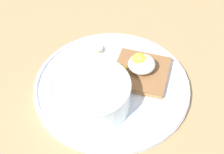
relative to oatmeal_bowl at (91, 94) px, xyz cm
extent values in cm
cube|color=#9B7952|center=(3.77, 4.53, -4.71)|extent=(120.00, 120.00, 2.00)
cylinder|color=white|center=(3.77, 4.53, -3.21)|extent=(29.45, 29.45, 1.00)
torus|color=white|center=(3.77, 4.53, -2.41)|extent=(29.25, 29.25, 0.60)
cylinder|color=white|center=(0.00, 0.00, -0.12)|extent=(13.71, 13.71, 5.18)
torus|color=white|center=(0.00, 0.00, 2.47)|extent=(13.91, 13.91, 0.60)
cylinder|color=#D0B78D|center=(0.00, 0.00, -0.62)|extent=(12.31, 12.31, 3.77)
ellipsoid|color=#D0B78D|center=(0.00, 0.00, 1.07)|extent=(11.69, 11.69, 1.20)
ellipsoid|color=beige|center=(1.58, -1.83, 1.47)|extent=(2.14, 1.66, 0.81)
ellipsoid|color=tan|center=(1.26, -1.34, 1.37)|extent=(1.10, 1.52, 0.60)
ellipsoid|color=#CDB68E|center=(-3.29, 0.55, 1.37)|extent=(1.65, 1.58, 0.60)
ellipsoid|color=#94654D|center=(0.29, -0.44, 1.31)|extent=(0.92, 1.26, 0.50)
cube|color=brown|center=(9.42, 6.81, -1.56)|extent=(13.08, 13.08, 0.30)
cube|color=#AC7244|center=(9.42, 6.81, -2.08)|extent=(12.82, 12.82, 1.25)
ellipsoid|color=white|center=(9.42, 6.81, 0.19)|extent=(5.16, 4.75, 3.30)
sphere|color=yellow|center=(8.90, 6.93, 1.09)|extent=(2.84, 2.84, 2.84)
ellipsoid|color=yellow|center=(5.45, 7.71, -1.26)|extent=(3.16, 1.82, 0.36)
cylinder|color=beige|center=(1.07, 10.49, -2.02)|extent=(3.77, 3.83, 1.51)
cylinder|color=tan|center=(1.07, 10.49, -1.42)|extent=(0.67, 0.68, 0.18)
cylinder|color=#F2EDC2|center=(-3.08, 10.38, -1.96)|extent=(4.30, 4.40, 1.75)
cylinder|color=#BDB897|center=(-3.08, 10.38, -1.34)|extent=(0.77, 0.78, 0.22)
cylinder|color=#F1E8BC|center=(0.42, 13.71, -2.02)|extent=(4.03, 4.13, 1.63)
cylinder|color=#BCB593|center=(0.42, 13.71, -1.45)|extent=(0.72, 0.73, 0.21)
camera|label=1|loc=(2.64, -34.63, 41.43)|focal=50.00mm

